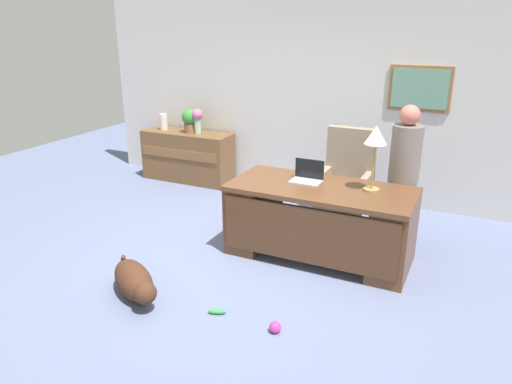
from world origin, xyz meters
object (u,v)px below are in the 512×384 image
laptop (307,176)px  dog_toy_ball (275,327)px  dog_lying (135,281)px  vase_with_flowers (197,118)px  person_standing (403,177)px  armchair (346,183)px  desk_lamp (376,140)px  dog_toy_bone (217,311)px  potted_plant (190,120)px  credenza (188,156)px  desk (319,220)px  vase_empty (164,122)px

laptop → dog_toy_ball: 1.79m
dog_lying → vase_with_flowers: (-1.25, 3.12, 0.85)m
person_standing → armchair: bearing=149.8°
desk_lamp → dog_toy_ball: (-0.37, -1.56, -1.27)m
dog_toy_ball → person_standing: bearing=73.7°
dog_toy_bone → laptop: bearing=81.3°
potted_plant → credenza: bearing=-178.8°
desk_lamp → potted_plant: bearing=154.4°
dog_lying → dog_toy_bone: 0.83m
armchair → dog_lying: (-1.25, -2.52, -0.36)m
desk → dog_lying: 1.96m
laptop → dog_toy_bone: laptop is taller
vase_empty → dog_toy_ball: bearing=-43.3°
dog_lying → laptop: (1.06, 1.63, 0.69)m
dog_lying → vase_empty: vase_empty is taller
dog_toy_ball → dog_toy_bone: size_ratio=0.62×
dog_lying → desk_lamp: (1.75, 1.62, 1.16)m
person_standing → dog_toy_ball: (-0.60, -2.04, -0.77)m
laptop → potted_plant: size_ratio=0.89×
armchair → desk: bearing=-89.9°
desk → armchair: bearing=90.1°
laptop → person_standing: bearing=27.0°
dog_lying → dog_toy_ball: (1.38, 0.05, -0.11)m
laptop → credenza: bearing=149.3°
dog_toy_bone → vase_empty: bearing=131.5°
desk → credenza: 3.16m
laptop → vase_with_flowers: 2.75m
credenza → dog_lying: credenza is taller
person_standing → potted_plant: size_ratio=4.43×
vase_with_flowers → dog_toy_ball: bearing=-49.4°
desk → laptop: laptop is taller
credenza → dog_toy_ball: size_ratio=14.77×
dog_toy_ball → vase_empty: bearing=136.7°
desk_lamp → vase_empty: (-3.62, 1.50, -0.41)m
desk → vase_with_flowers: bearing=146.8°
dog_toy_ball → credenza: bearing=132.7°
vase_empty → potted_plant: size_ratio=0.70×
armchair → dog_toy_ball: (0.13, -2.46, -0.47)m
laptop → dog_toy_bone: size_ratio=2.03×
person_standing → vase_empty: size_ratio=6.33×
dog_lying → vase_empty: (-1.88, 3.12, 0.75)m
desk → credenza: bearing=148.9°
dog_lying → potted_plant: size_ratio=2.07×
vase_with_flowers → credenza: bearing=-179.6°
credenza → potted_plant: (0.07, 0.00, 0.58)m
dog_lying → vase_with_flowers: bearing=111.8°
desk_lamp → dog_toy_bone: bearing=-121.0°
desk → dog_toy_ball: bearing=-85.0°
desk → person_standing: 1.02m
desk → armchair: armchair is taller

